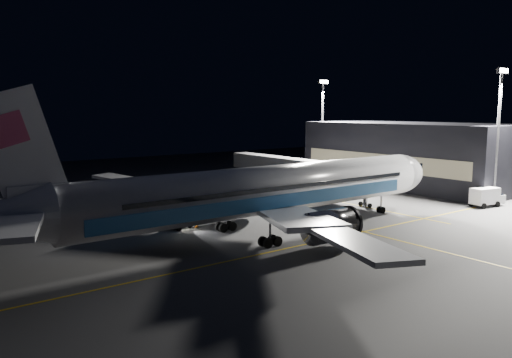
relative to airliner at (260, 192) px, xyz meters
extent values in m
plane|color=#4C4C4F|center=(1.08, 0.00, -5.16)|extent=(200.00, 200.00, 0.00)
cube|color=gold|center=(11.08, 0.00, -5.16)|extent=(0.25, 80.00, 0.01)
cube|color=gold|center=(1.08, -6.00, -5.16)|extent=(70.00, 0.25, 0.01)
cube|color=gold|center=(23.08, 10.00, -5.16)|extent=(0.25, 40.00, 0.01)
cylinder|color=silver|center=(1.08, 0.00, 0.14)|extent=(48.00, 5.60, 5.60)
ellipsoid|color=silver|center=(25.08, 0.00, 0.14)|extent=(8.96, 5.60, 5.60)
cube|color=black|center=(27.38, 0.00, 1.14)|extent=(2.20, 3.40, 0.90)
cube|color=#225B9D|center=(0.08, 2.78, -0.76)|extent=(42.24, 0.25, 1.50)
cube|color=#225B9D|center=(0.08, -2.78, -0.76)|extent=(42.24, 0.25, 1.50)
cube|color=silver|center=(-1.42, 8.00, -1.46)|extent=(11.36, 15.23, 1.53)
cube|color=silver|center=(-1.42, -8.00, -1.46)|extent=(11.36, 15.23, 1.53)
cube|color=silver|center=(-6.42, 20.50, -0.59)|extent=(8.57, 13.22, 1.31)
cube|color=silver|center=(-6.42, -20.50, -0.59)|extent=(8.57, 13.22, 1.31)
cube|color=silver|center=(-26.92, -5.20, 0.74)|extent=(6.20, 9.67, 0.45)
cube|color=white|center=(-25.12, 0.00, 6.34)|extent=(7.53, 0.40, 10.28)
cube|color=#DB4B7D|center=(-25.92, 0.00, 7.74)|extent=(3.22, 0.55, 3.22)
cylinder|color=#B7B7BF|center=(2.28, 9.00, -2.61)|extent=(5.60, 3.40, 3.40)
cylinder|color=#B7B7BF|center=(2.28, -9.00, -2.61)|extent=(5.60, 3.40, 3.40)
cylinder|color=#9999A0|center=(21.58, 0.00, -3.91)|extent=(0.26, 0.26, 2.50)
cylinder|color=black|center=(21.58, 0.00, -4.71)|extent=(0.90, 0.70, 0.90)
cylinder|color=#9999A0|center=(-1.92, 4.30, -3.91)|extent=(0.26, 0.26, 2.50)
cylinder|color=#9999A0|center=(-1.92, -4.30, -3.91)|extent=(0.26, 0.26, 2.50)
cylinder|color=black|center=(-1.92, 4.30, -4.61)|extent=(1.10, 1.60, 1.10)
cylinder|color=black|center=(-1.92, -4.30, -4.61)|extent=(1.10, 1.60, 1.10)
cube|color=black|center=(47.08, 14.00, 0.84)|extent=(18.00, 40.00, 12.00)
cube|color=brown|center=(38.03, 14.00, -0.16)|extent=(0.15, 36.00, 3.00)
cube|color=#B2B2B7|center=(23.08, 20.05, -0.56)|extent=(3.00, 33.90, 2.80)
cube|color=#B2B2B7|center=(23.08, 4.20, -0.56)|extent=(3.60, 3.20, 3.40)
cylinder|color=#9999A0|center=(23.08, 4.20, -3.61)|extent=(0.70, 0.70, 3.10)
cylinder|color=black|center=(23.08, 3.30, -4.81)|extent=(0.70, 0.30, 0.70)
cylinder|color=black|center=(23.08, 5.10, -4.81)|extent=(0.70, 0.30, 0.70)
cylinder|color=#59595E|center=(41.08, 32.00, 4.84)|extent=(0.44, 0.44, 20.00)
cube|color=#59595E|center=(41.08, 32.00, 15.14)|extent=(2.40, 0.50, 0.80)
cube|color=white|center=(41.08, 31.65, 15.14)|extent=(2.20, 0.15, 0.60)
cylinder|color=#59595E|center=(41.08, -6.00, 4.84)|extent=(0.44, 0.44, 20.00)
cube|color=#59595E|center=(41.08, -6.00, 15.14)|extent=(2.40, 0.50, 0.80)
cube|color=white|center=(41.08, -6.35, 15.14)|extent=(2.20, 0.15, 0.60)
cube|color=white|center=(37.52, -6.48, -3.49)|extent=(4.63, 2.85, 2.38)
cube|color=white|center=(40.09, -6.91, -4.14)|extent=(2.05, 2.31, 1.30)
cube|color=black|center=(40.09, -6.91, -3.59)|extent=(1.58, 2.03, 0.54)
cylinder|color=black|center=(39.21, -5.61, -4.73)|extent=(0.90, 0.41, 0.87)
cylinder|color=black|center=(38.83, -7.85, -4.73)|extent=(0.90, 0.41, 0.87)
cylinder|color=black|center=(36.22, -5.11, -4.73)|extent=(0.90, 0.41, 0.87)
cylinder|color=black|center=(35.84, -7.36, -4.73)|extent=(0.90, 0.41, 0.87)
cube|color=black|center=(-5.84, 8.80, -4.35)|extent=(2.97, 2.34, 1.19)
cube|color=black|center=(-5.84, 8.80, -3.59)|extent=(1.36, 1.36, 0.65)
sphere|color=#FFF2CC|center=(-6.10, 7.83, -4.35)|extent=(0.28, 0.28, 0.28)
sphere|color=#FFF2CC|center=(-5.07, 8.16, -4.35)|extent=(0.28, 0.28, 0.28)
cylinder|color=black|center=(-5.20, 9.98, -4.84)|extent=(0.69, 0.43, 0.65)
cylinder|color=black|center=(-4.63, 8.22, -4.84)|extent=(0.69, 0.43, 0.65)
cylinder|color=black|center=(-7.05, 9.38, -4.84)|extent=(0.69, 0.43, 0.65)
cylinder|color=black|center=(-6.49, 7.63, -4.84)|extent=(0.69, 0.43, 0.65)
cone|color=#D85E09|center=(-3.85, 8.00, -4.83)|extent=(0.45, 0.45, 0.68)
cone|color=#D85E09|center=(7.08, 7.20, -4.88)|extent=(0.37, 0.37, 0.56)
cone|color=#D85E09|center=(3.68, 14.00, -4.90)|extent=(0.35, 0.35, 0.52)
camera|label=1|loc=(-34.23, -44.84, 9.35)|focal=35.00mm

